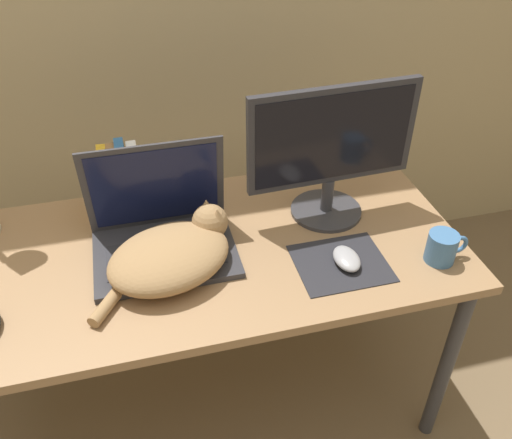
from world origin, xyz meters
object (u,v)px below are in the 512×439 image
object	(u,v)px
cat	(173,254)
book_row	(122,183)
mug	(443,247)
computer_mouse	(347,259)
laptop	(162,233)
external_monitor	(332,149)

from	to	relation	value
cat	book_row	size ratio (longest dim) A/B	2.00
mug	computer_mouse	bearing A→B (deg)	169.65
laptop	cat	bearing A→B (deg)	-79.53
external_monitor	laptop	bearing A→B (deg)	-174.50
external_monitor	book_row	xyz separation A→B (m)	(-0.59, 0.16, -0.12)
cat	book_row	world-z (taller)	book_row
laptop	computer_mouse	bearing A→B (deg)	-22.03
external_monitor	computer_mouse	distance (m)	0.31
external_monitor	computer_mouse	world-z (taller)	external_monitor
computer_mouse	laptop	bearing A→B (deg)	157.97
laptop	book_row	world-z (taller)	laptop
computer_mouse	book_row	distance (m)	0.69
book_row	mug	world-z (taller)	book_row
cat	external_monitor	xyz separation A→B (m)	(0.48, 0.14, 0.16)
external_monitor	computer_mouse	xyz separation A→B (m)	(-0.03, -0.24, -0.20)
laptop	external_monitor	size ratio (longest dim) A/B	0.78
external_monitor	mug	xyz separation A→B (m)	(0.22, -0.28, -0.18)
laptop	book_row	distance (m)	0.23
book_row	cat	bearing A→B (deg)	-70.49
laptop	cat	world-z (taller)	laptop
cat	mug	size ratio (longest dim) A/B	3.47
computer_mouse	book_row	world-z (taller)	book_row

